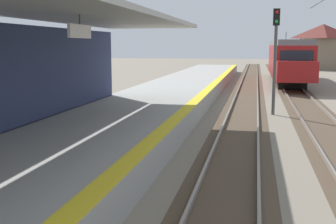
{
  "coord_description": "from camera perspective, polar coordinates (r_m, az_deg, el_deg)",
  "views": [
    {
      "loc": [
        2.47,
        -0.48,
        3.46
      ],
      "look_at": [
        0.73,
        7.98,
        2.1
      ],
      "focal_mm": 45.71,
      "sensor_mm": 36.0,
      "label": 1
    }
  ],
  "objects": [
    {
      "name": "station_platform",
      "position": [
        17.47,
        -5.07,
        -1.02
      ],
      "size": [
        5.0,
        80.0,
        0.91
      ],
      "color": "#999993",
      "rests_on": "ground"
    },
    {
      "name": "track_pair_nearest_platform",
      "position": [
        20.77,
        9.9,
        -0.66
      ],
      "size": [
        2.34,
        120.0,
        0.16
      ],
      "color": "#4C3D2D",
      "rests_on": "ground"
    },
    {
      "name": "track_pair_middle",
      "position": [
        20.95,
        19.23,
        -0.94
      ],
      "size": [
        2.34,
        120.0,
        0.16
      ],
      "color": "#4C3D2D",
      "rests_on": "ground"
    },
    {
      "name": "approaching_train",
      "position": [
        41.05,
        15.7,
        6.8
      ],
      "size": [
        2.93,
        19.6,
        4.76
      ],
      "color": "maroon",
      "rests_on": "ground"
    },
    {
      "name": "rail_signal_post",
      "position": [
        21.81,
        14.11,
        7.96
      ],
      "size": [
        0.32,
        0.34,
        5.2
      ],
      "color": "#4C4C4C",
      "rests_on": "ground"
    },
    {
      "name": "distant_trackside_house",
      "position": [
        65.37,
        19.91,
        8.29
      ],
      "size": [
        6.6,
        5.28,
        6.4
      ],
      "color": "#7F705B",
      "rests_on": "ground"
    }
  ]
}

